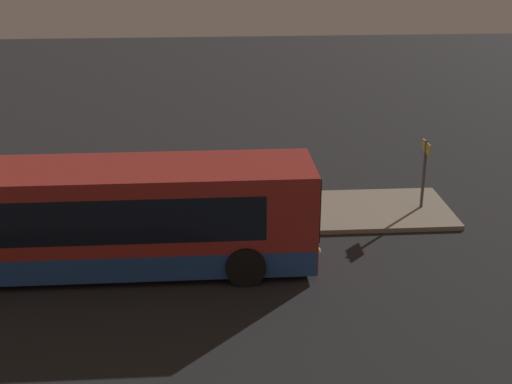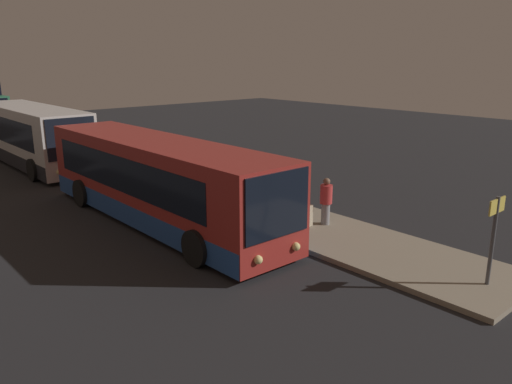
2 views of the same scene
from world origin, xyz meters
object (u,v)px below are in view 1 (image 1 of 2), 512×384
(sign_post, at_px, (425,165))
(bus_lead, at_px, (90,219))
(passenger_boarding, at_px, (136,199))
(passenger_with_bags, at_px, (245,181))
(passenger_waiting, at_px, (161,191))
(suitcase, at_px, (234,202))

(sign_post, bearing_deg, bus_lead, -161.76)
(passenger_boarding, distance_m, sign_post, 9.20)
(passenger_with_bags, relative_size, sign_post, 0.71)
(bus_lead, relative_size, sign_post, 5.30)
(passenger_boarding, bearing_deg, sign_post, 33.56)
(sign_post, bearing_deg, passenger_waiting, -177.14)
(passenger_boarding, bearing_deg, passenger_with_bags, 49.25)
(passenger_waiting, bearing_deg, passenger_with_bags, -168.08)
(suitcase, bearing_deg, passenger_with_bags, 56.23)
(bus_lead, distance_m, suitcase, 5.24)
(bus_lead, distance_m, sign_post, 10.65)
(passenger_boarding, relative_size, passenger_with_bags, 0.98)
(bus_lead, bearing_deg, passenger_with_bags, 41.49)
(passenger_boarding, bearing_deg, bus_lead, -81.26)
(passenger_waiting, bearing_deg, suitcase, -178.49)
(sign_post, bearing_deg, suitcase, -179.49)
(bus_lead, height_order, passenger_waiting, bus_lead)
(bus_lead, xyz_separation_m, sign_post, (10.12, 3.33, 0.13))
(passenger_boarding, xyz_separation_m, passenger_waiting, (0.74, 0.31, 0.12))
(bus_lead, xyz_separation_m, passenger_boarding, (0.96, 2.60, -0.48))
(bus_lead, relative_size, passenger_with_bags, 7.51)
(passenger_boarding, height_order, passenger_with_bags, passenger_with_bags)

